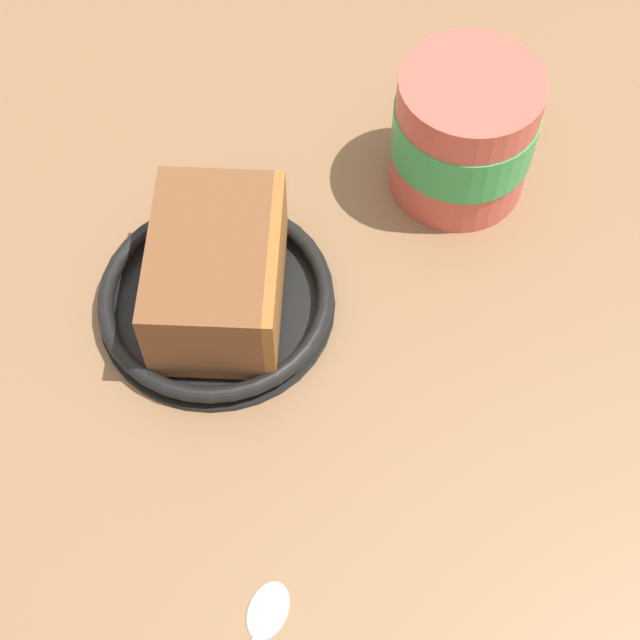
% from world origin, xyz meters
% --- Properties ---
extents(ground_plane, '(1.18, 1.18, 0.03)m').
position_xyz_m(ground_plane, '(0.00, 0.00, -0.01)').
color(ground_plane, brown).
extents(small_plate, '(0.14, 0.14, 0.02)m').
position_xyz_m(small_plate, '(-0.04, -0.02, 0.01)').
color(small_plate, black).
rests_on(small_plate, ground_plane).
extents(cake_slice, '(0.12, 0.10, 0.06)m').
position_xyz_m(cake_slice, '(-0.04, -0.02, 0.04)').
color(cake_slice, brown).
rests_on(cake_slice, small_plate).
extents(tea_mug, '(0.11, 0.09, 0.09)m').
position_xyz_m(tea_mug, '(-0.19, 0.08, 0.04)').
color(tea_mug, '#BF4C3F').
rests_on(tea_mug, ground_plane).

